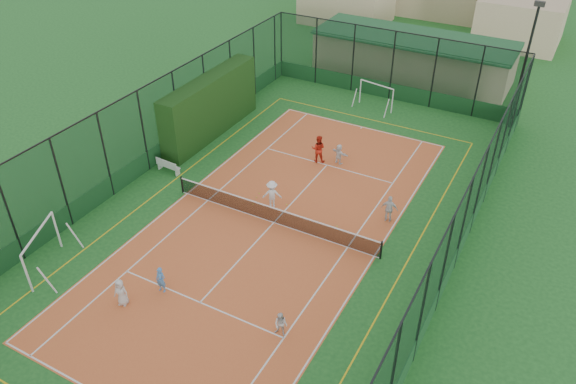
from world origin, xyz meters
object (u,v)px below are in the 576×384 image
at_px(child_near_mid, 161,280).
at_px(coach, 318,149).
at_px(floodlight_ne, 524,68).
at_px(clubhouse, 413,56).
at_px(child_far_back, 339,154).
at_px(white_bench, 168,165).
at_px(child_far_left, 272,194).
at_px(futsal_goal_near, 43,251).
at_px(futsal_goal_far, 376,96).
at_px(child_far_right, 389,209).
at_px(child_near_right, 281,324).
at_px(child_near_left, 121,292).

height_order(child_near_mid, coach, coach).
xyz_separation_m(floodlight_ne, clubhouse, (-8.60, 5.40, -2.55)).
height_order(child_far_back, coach, coach).
xyz_separation_m(white_bench, child_far_left, (7.02, -0.13, 0.36)).
height_order(futsal_goal_near, child_near_mid, futsal_goal_near).
bearing_deg(futsal_goal_near, futsal_goal_far, -41.40).
height_order(floodlight_ne, child_far_back, floodlight_ne).
height_order(futsal_goal_far, coach, futsal_goal_far).
height_order(clubhouse, futsal_goal_near, clubhouse).
distance_m(clubhouse, child_far_right, 19.73).
relative_size(child_near_mid, child_far_left, 0.81).
bearing_deg(white_bench, futsal_goal_far, 65.18).
bearing_deg(white_bench, floodlight_ne, 46.68).
bearing_deg(coach, child_far_right, 130.47).
bearing_deg(child_near_right, coach, 105.04).
height_order(child_near_mid, child_near_right, child_near_mid).
relative_size(child_near_left, child_far_left, 0.83).
relative_size(floodlight_ne, child_near_left, 6.27).
distance_m(futsal_goal_near, child_far_right, 16.65).
height_order(futsal_goal_far, child_far_right, futsal_goal_far).
xyz_separation_m(floodlight_ne, child_near_left, (-11.45, -24.61, -3.46)).
relative_size(floodlight_ne, futsal_goal_near, 2.59).
height_order(white_bench, child_far_back, child_far_back).
height_order(child_near_left, child_near_mid, child_near_left).
bearing_deg(child_far_right, coach, -40.32).
xyz_separation_m(child_far_right, child_far_back, (-4.58, 3.98, -0.12)).
bearing_deg(child_far_left, child_near_mid, 53.98).
xyz_separation_m(child_far_right, coach, (-5.76, 3.58, 0.11)).
xyz_separation_m(floodlight_ne, futsal_goal_far, (-8.93, -1.53, -3.24)).
relative_size(clubhouse, child_far_back, 12.15).
bearing_deg(child_far_left, child_far_right, 168.66).
bearing_deg(clubhouse, futsal_goal_near, -104.05).
relative_size(child_near_left, child_far_right, 0.88).
relative_size(futsal_goal_far, child_far_back, 2.19).
bearing_deg(child_far_back, child_far_left, 93.64).
height_order(clubhouse, coach, clubhouse).
bearing_deg(white_bench, clubhouse, 73.04).
xyz_separation_m(white_bench, futsal_goal_near, (0.30, -9.28, 0.59)).
bearing_deg(child_far_back, floodlight_ne, -113.72).
xyz_separation_m(floodlight_ne, coach, (-9.27, -10.06, -3.26)).
bearing_deg(coach, child_far_left, 71.24).
height_order(child_near_right, coach, coach).
bearing_deg(child_far_right, white_bench, -1.23).
distance_m(child_far_right, coach, 6.78).
bearing_deg(child_far_right, child_near_left, 45.69).
bearing_deg(child_far_right, futsal_goal_near, 32.49).
height_order(futsal_goal_far, child_far_back, futsal_goal_far).
distance_m(futsal_goal_far, coach, 8.53).
bearing_deg(child_far_left, child_near_right, 94.11).
bearing_deg(futsal_goal_far, coach, -80.87).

